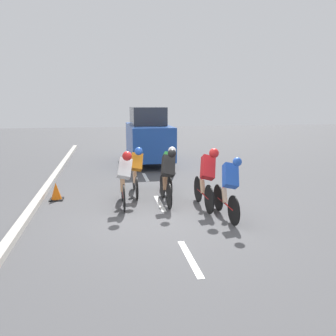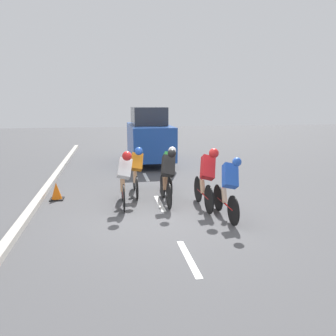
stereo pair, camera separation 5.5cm
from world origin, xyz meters
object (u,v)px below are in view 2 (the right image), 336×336
(cyclist_blue, at_px, (228,186))
(cyclist_orange, at_px, (136,170))
(support_car, at_px, (149,136))
(cyclist_white, at_px, (124,177))
(cyclist_black, at_px, (167,175))
(cyclist_red, at_px, (207,176))
(cyclist_green, at_px, (168,169))
(traffic_cone, at_px, (56,191))

(cyclist_blue, distance_m, cyclist_orange, 2.99)
(support_car, bearing_deg, cyclist_white, 77.21)
(cyclist_orange, bearing_deg, cyclist_black, 127.01)
(cyclist_blue, bearing_deg, support_car, -83.27)
(cyclist_red, relative_size, cyclist_green, 1.02)
(cyclist_red, bearing_deg, cyclist_green, -65.09)
(support_car, relative_size, traffic_cone, 8.41)
(cyclist_black, distance_m, traffic_cone, 3.13)
(cyclist_orange, height_order, cyclist_green, cyclist_orange)
(cyclist_white, distance_m, cyclist_green, 1.64)
(support_car, bearing_deg, traffic_cone, 58.33)
(cyclist_green, bearing_deg, cyclist_red, 114.91)
(cyclist_blue, distance_m, cyclist_white, 2.64)
(cyclist_black, bearing_deg, cyclist_green, -101.91)
(cyclist_blue, bearing_deg, cyclist_white, -29.90)
(cyclist_green, bearing_deg, cyclist_black, 78.09)
(cyclist_black, bearing_deg, traffic_cone, -17.37)
(cyclist_orange, bearing_deg, cyclist_white, 68.47)
(traffic_cone, bearing_deg, cyclist_orange, -178.87)
(cyclist_red, distance_m, traffic_cone, 4.15)
(cyclist_green, bearing_deg, support_car, -90.94)
(cyclist_orange, distance_m, cyclist_red, 2.22)
(cyclist_orange, height_order, cyclist_white, cyclist_white)
(support_car, distance_m, traffic_cone, 6.22)
(cyclist_red, xyz_separation_m, support_car, (0.61, -6.71, 0.37))
(cyclist_red, bearing_deg, traffic_cone, -21.08)
(cyclist_orange, distance_m, support_car, 5.30)
(cyclist_red, xyz_separation_m, traffic_cone, (3.83, -1.48, -0.59))
(cyclist_orange, xyz_separation_m, cyclist_black, (-0.73, 0.96, 0.02))
(cyclist_black, bearing_deg, cyclist_white, 1.81)
(cyclist_white, bearing_deg, traffic_cone, -27.68)
(cyclist_black, xyz_separation_m, traffic_cone, (2.94, -0.92, -0.54))
(cyclist_green, bearing_deg, cyclist_white, 36.41)
(cyclist_black, height_order, traffic_cone, cyclist_black)
(cyclist_red, distance_m, cyclist_green, 1.65)
(cyclist_white, relative_size, traffic_cone, 3.42)
(support_car, xyz_separation_m, traffic_cone, (3.23, 5.23, -0.97))
(cyclist_white, distance_m, cyclist_black, 1.12)
(cyclist_red, xyz_separation_m, cyclist_green, (0.69, -1.49, -0.08))
(cyclist_black, height_order, cyclist_green, cyclist_black)
(cyclist_blue, height_order, cyclist_black, cyclist_black)
(cyclist_orange, distance_m, cyclist_white, 1.07)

